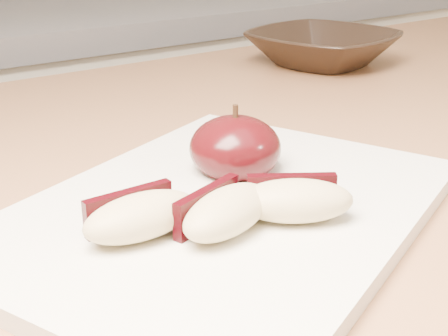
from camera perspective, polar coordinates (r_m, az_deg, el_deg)
back_cabinet at (r=1.33m, az=-19.10°, el=-6.89°), size 2.40×0.62×0.94m
cutting_board at (r=0.42m, az=0.00°, el=-3.99°), size 0.38×0.33×0.01m
apple_half at (r=0.46m, az=1.03°, el=1.84°), size 0.08×0.08×0.06m
apple_wedge_a at (r=0.37m, az=-7.72°, el=-4.32°), size 0.07×0.04×0.03m
apple_wedge_b at (r=0.37m, az=0.09°, el=-3.94°), size 0.08×0.06×0.03m
apple_wedge_c at (r=0.39m, az=6.46°, el=-2.90°), size 0.08×0.07×0.03m
bowl at (r=0.86m, az=8.98°, el=10.79°), size 0.22×0.22×0.05m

